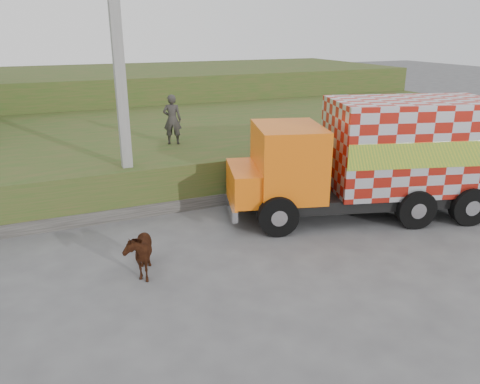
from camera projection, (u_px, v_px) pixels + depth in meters
name	position (u px, v px, depth m)	size (l,w,h in m)	color
ground	(210.00, 271.00, 11.23)	(120.00, 120.00, 0.00)	#474749
embankment	(129.00, 148.00, 19.65)	(40.00, 12.00, 1.50)	#2A4D19
embankment_far	(92.00, 95.00, 29.80)	(40.00, 12.00, 3.00)	#2A4D19
retaining_strip	(100.00, 215.00, 14.06)	(16.00, 0.50, 0.40)	#595651
utility_pole	(120.00, 81.00, 13.50)	(1.20, 0.30, 8.00)	gray
cargo_truck	(375.00, 157.00, 14.12)	(8.33, 4.55, 3.55)	black
cow	(138.00, 251.00, 10.95)	(0.63, 1.39, 1.18)	black
pedestrian	(172.00, 120.00, 16.88)	(0.66, 0.43, 1.80)	#282624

